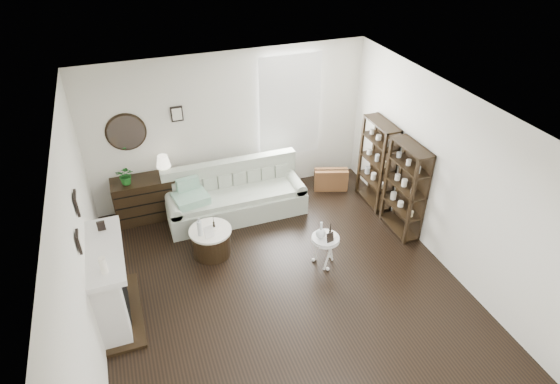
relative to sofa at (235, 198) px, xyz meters
name	(u,v)px	position (x,y,z in m)	size (l,w,h in m)	color
room	(270,110)	(0.89, 0.63, 1.29)	(5.50, 5.50, 5.50)	black
fireplace	(110,286)	(-2.16, -1.77, 0.23)	(0.50, 1.40, 1.84)	silver
shelf_unit_far	(377,163)	(2.48, -0.52, 0.49)	(0.30, 0.80, 1.60)	black
shelf_unit_near	(405,190)	(2.48, -1.42, 0.49)	(0.30, 0.80, 1.60)	black
sofa	(235,198)	(0.00, 0.00, 0.00)	(2.40, 0.83, 0.93)	#B3BCA8
quilt	(191,198)	(-0.78, -0.12, 0.24)	(0.55, 0.45, 0.14)	#279168
suitcase	(331,180)	(1.92, 0.12, -0.10)	(0.63, 0.21, 0.42)	brown
dresser	(149,198)	(-1.44, 0.40, 0.08)	(1.16, 0.50, 0.77)	black
table_lamp	(164,166)	(-1.10, 0.40, 0.65)	(0.24, 0.24, 0.38)	white
potted_plant	(126,175)	(-1.73, 0.35, 0.62)	(0.29, 0.25, 0.32)	#19591B
drum_table	(211,241)	(-0.65, -0.95, -0.08)	(0.66, 0.66, 0.46)	black
pedestal_table	(325,239)	(0.92, -1.79, 0.16)	(0.43, 0.43, 0.52)	white
eiffel_drum	(214,223)	(-0.58, -0.90, 0.24)	(0.10, 0.10, 0.17)	black
bottle_drum	(200,227)	(-0.82, -1.02, 0.31)	(0.07, 0.07, 0.32)	silver
card_frame_drum	(209,232)	(-0.70, -1.11, 0.25)	(0.15, 0.01, 0.20)	white
eiffel_ped	(330,230)	(1.01, -1.76, 0.31)	(0.11, 0.11, 0.19)	black
flask_ped	(321,230)	(0.85, -1.77, 0.35)	(0.15, 0.15, 0.28)	silver
card_frame_ped	(330,237)	(0.94, -1.90, 0.28)	(0.11, 0.01, 0.15)	black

